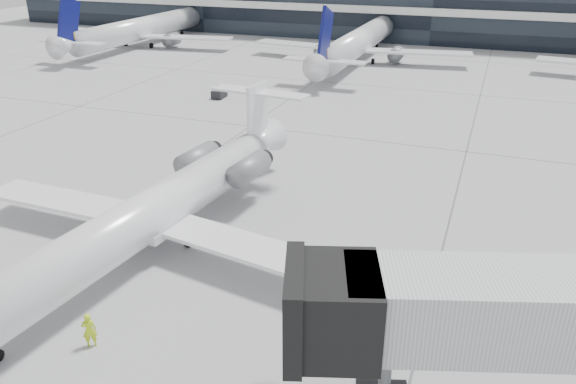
% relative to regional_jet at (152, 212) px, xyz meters
% --- Properties ---
extents(ground, '(220.00, 220.00, 0.00)m').
position_rel_regional_jet_xyz_m(ground, '(5.53, 3.29, -2.40)').
color(ground, '#969699').
rests_on(ground, ground).
extents(terminal, '(170.00, 22.00, 10.00)m').
position_rel_regional_jet_xyz_m(terminal, '(5.53, 85.29, 2.60)').
color(terminal, black).
rests_on(terminal, ground).
extents(bg_jet_left, '(32.00, 40.00, 9.60)m').
position_rel_regional_jet_xyz_m(bg_jet_left, '(-39.47, 58.29, -2.40)').
color(bg_jet_left, white).
rests_on(bg_jet_left, ground).
extents(bg_jet_center, '(32.00, 40.00, 9.60)m').
position_rel_regional_jet_xyz_m(bg_jet_center, '(-2.47, 58.29, -2.40)').
color(bg_jet_center, white).
rests_on(bg_jet_center, ground).
extents(regional_jet, '(24.41, 30.49, 7.04)m').
position_rel_regional_jet_xyz_m(regional_jet, '(0.00, 0.00, 0.00)').
color(regional_jet, white).
rests_on(regional_jet, ground).
extents(ramp_worker, '(0.73, 0.69, 1.69)m').
position_rel_regional_jet_xyz_m(ramp_worker, '(2.00, -8.22, -1.56)').
color(ramp_worker, '#C1E518').
rests_on(ramp_worker, ground).
extents(traffic_cone, '(0.45, 0.45, 0.51)m').
position_rel_regional_jet_xyz_m(traffic_cone, '(0.30, 18.05, -2.16)').
color(traffic_cone, orange).
rests_on(traffic_cone, ground).
extents(far_tug, '(1.26, 2.05, 1.28)m').
position_rel_regional_jet_xyz_m(far_tug, '(-12.04, 31.83, -1.83)').
color(far_tug, black).
rests_on(far_tug, ground).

